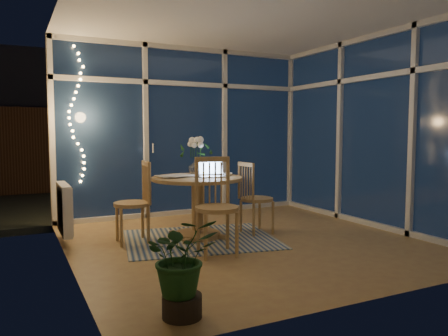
{
  "coord_description": "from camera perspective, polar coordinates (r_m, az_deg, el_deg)",
  "views": [
    {
      "loc": [
        -2.48,
        -4.43,
        1.29
      ],
      "look_at": [
        -0.18,
        0.25,
        0.86
      ],
      "focal_mm": 35.0,
      "sensor_mm": 36.0,
      "label": 1
    }
  ],
  "objects": [
    {
      "name": "garden_patio",
      "position": [
        9.98,
        -8.55,
        -3.1
      ],
      "size": [
        12.0,
        6.0,
        0.1
      ],
      "primitive_type": "cube",
      "color": "black",
      "rests_on": "ground"
    },
    {
      "name": "fairy_lights",
      "position": [
        6.36,
        -18.78,
        6.59
      ],
      "size": [
        0.24,
        0.1,
        1.85
      ],
      "primitive_type": null,
      "color": "#E6AA5C",
      "rests_on": "window_wall_back"
    },
    {
      "name": "laptop",
      "position": [
        5.26,
        -1.44,
        0.14
      ],
      "size": [
        0.38,
        0.34,
        0.24
      ],
      "primitive_type": null,
      "rotation": [
        0.0,
        0.0,
        -0.18
      ],
      "color": "silver",
      "rests_on": "dining_table"
    },
    {
      "name": "chair_right",
      "position": [
        5.56,
        4.31,
        -3.83
      ],
      "size": [
        0.46,
        0.46,
        0.93
      ],
      "primitive_type": "cube",
      "rotation": [
        0.0,
        0.0,
        1.64
      ],
      "color": "#AA884C",
      "rests_on": "floor"
    },
    {
      "name": "wall_front",
      "position": [
        3.47,
        19.54,
        4.61
      ],
      "size": [
        4.0,
        0.04,
        2.6
      ],
      "primitive_type": "cube",
      "color": "beige",
      "rests_on": "floor"
    },
    {
      "name": "newspapers",
      "position": [
        5.3,
        -6.25,
        -1.04
      ],
      "size": [
        0.45,
        0.38,
        0.02
      ],
      "primitive_type": "cube",
      "rotation": [
        0.0,
        0.0,
        0.18
      ],
      "color": "#BAB6B0",
      "rests_on": "dining_table"
    },
    {
      "name": "wall_left",
      "position": [
        4.45,
        -20.03,
        4.56
      ],
      "size": [
        0.04,
        4.0,
        2.6
      ],
      "primitive_type": "cube",
      "color": "beige",
      "rests_on": "floor"
    },
    {
      "name": "radiator",
      "position": [
        5.43,
        -20.16,
        -5.01
      ],
      "size": [
        0.1,
        0.7,
        0.58
      ],
      "primitive_type": "cube",
      "color": "white",
      "rests_on": "wall_left"
    },
    {
      "name": "phone",
      "position": [
        5.24,
        -3.28,
        -1.17
      ],
      "size": [
        0.13,
        0.08,
        0.01
      ],
      "primitive_type": "cube",
      "rotation": [
        0.0,
        0.0,
        -0.21
      ],
      "color": "black",
      "rests_on": "dining_table"
    },
    {
      "name": "bowl",
      "position": [
        5.43,
        0.36,
        -0.8
      ],
      "size": [
        0.18,
        0.18,
        0.04
      ],
      "primitive_type": "imported",
      "rotation": [
        0.0,
        0.0,
        -0.19
      ],
      "color": "white",
      "rests_on": "dining_table"
    },
    {
      "name": "potted_plant",
      "position": [
        3.1,
        -5.54,
        -12.38
      ],
      "size": [
        0.59,
        0.53,
        0.76
      ],
      "primitive_type": "imported",
      "rotation": [
        0.0,
        0.0,
        -0.11
      ],
      "color": "#174218",
      "rests_on": "floor"
    },
    {
      "name": "neighbour_roof",
      "position": [
        13.25,
        -14.15,
        8.53
      ],
      "size": [
        7.0,
        3.0,
        2.2
      ],
      "primitive_type": "cube",
      "color": "#2F3239",
      "rests_on": "ground"
    },
    {
      "name": "wall_back",
      "position": [
        6.89,
        -5.07,
        4.79
      ],
      "size": [
        4.0,
        0.04,
        2.6
      ],
      "primitive_type": "cube",
      "color": "beige",
      "rests_on": "floor"
    },
    {
      "name": "flower_vase",
      "position": [
        5.58,
        -3.64,
        0.22
      ],
      "size": [
        0.24,
        0.24,
        0.21
      ],
      "primitive_type": "imported",
      "rotation": [
        0.0,
        0.0,
        -0.19
      ],
      "color": "silver",
      "rests_on": "dining_table"
    },
    {
      "name": "ceiling",
      "position": [
        5.24,
        3.18,
        19.2
      ],
      "size": [
        4.0,
        4.0,
        0.0
      ],
      "primitive_type": "plane",
      "color": "white",
      "rests_on": "wall_back"
    },
    {
      "name": "wall_right",
      "position": [
        6.3,
        19.25,
        4.55
      ],
      "size": [
        0.04,
        4.0,
        2.6
      ],
      "primitive_type": "cube",
      "color": "beige",
      "rests_on": "floor"
    },
    {
      "name": "rug",
      "position": [
        5.32,
        -3.07,
        -9.26
      ],
      "size": [
        2.0,
        1.72,
        0.01
      ],
      "primitive_type": "cube",
      "rotation": [
        0.0,
        0.0,
        -0.19
      ],
      "color": "beige",
      "rests_on": "floor"
    },
    {
      "name": "chair_left",
      "position": [
        5.19,
        -11.93,
        -4.34
      ],
      "size": [
        0.48,
        0.48,
        0.96
      ],
      "primitive_type": "cube",
      "rotation": [
        0.0,
        0.0,
        -1.64
      ],
      "color": "#AA884C",
      "rests_on": "floor"
    },
    {
      "name": "dining_table",
      "position": [
        5.33,
        -3.51,
        -5.17
      ],
      "size": [
        1.29,
        1.29,
        0.75
      ],
      "primitive_type": "cylinder",
      "rotation": [
        0.0,
        0.0,
        -0.19
      ],
      "color": "#AA884C",
      "rests_on": "floor"
    },
    {
      "name": "floor",
      "position": [
        5.24,
        3.05,
        -9.55
      ],
      "size": [
        4.0,
        4.0,
        0.0
      ],
      "primitive_type": "plane",
      "color": "#9A6F43",
      "rests_on": "ground"
    },
    {
      "name": "window_wall_right",
      "position": [
        6.27,
        18.99,
        4.56
      ],
      "size": [
        0.1,
        4.0,
        2.6
      ],
      "primitive_type": "cube",
      "color": "silver",
      "rests_on": "floor"
    },
    {
      "name": "garden_shrubs",
      "position": [
        8.05,
        -13.97,
        -1.4
      ],
      "size": [
        0.9,
        0.9,
        0.9
      ],
      "primitive_type": "sphere",
      "color": "black",
      "rests_on": "ground"
    },
    {
      "name": "window_wall_back",
      "position": [
        6.85,
        -4.95,
        4.8
      ],
      "size": [
        4.0,
        0.1,
        2.6
      ],
      "primitive_type": "cube",
      "color": "silver",
      "rests_on": "floor"
    },
    {
      "name": "garden_fence",
      "position": [
        10.24,
        -12.13,
        2.44
      ],
      "size": [
        11.0,
        0.08,
        1.8
      ],
      "primitive_type": "cube",
      "color": "#321E12",
      "rests_on": "ground"
    },
    {
      "name": "chair_front",
      "position": [
        4.57,
        -0.91,
        -4.97
      ],
      "size": [
        0.56,
        0.56,
        1.04
      ],
      "primitive_type": "cube",
      "rotation": [
        0.0,
        0.0,
        -0.17
      ],
      "color": "#AA884C",
      "rests_on": "floor"
    }
  ]
}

